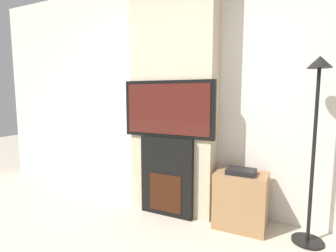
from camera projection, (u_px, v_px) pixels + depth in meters
The scene contains 6 objects.
wall_back at pixel (181, 93), 3.10m from camera, with size 6.00×0.06×2.70m.
chimney_breast at pixel (174, 93), 2.93m from camera, with size 0.96×0.31×2.70m.
fireplace at pixel (168, 176), 2.91m from camera, with size 0.61×0.15×0.87m.
television at pixel (168, 109), 2.81m from camera, with size 1.04×0.07×0.61m.
floor_lamp at pixel (315, 128), 2.25m from camera, with size 0.27×0.27×1.66m.
media_stand at pixel (241, 199), 2.63m from camera, with size 0.50×0.36×0.61m.
Camera 1 is at (1.24, -0.84, 1.34)m, focal length 28.00 mm.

